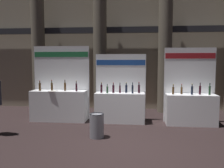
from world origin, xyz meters
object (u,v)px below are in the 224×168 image
at_px(exhibitor_booth_1, 120,104).
at_px(trash_bin, 97,126).
at_px(exhibitor_booth_2, 191,106).
at_px(exhibitor_booth_0, 60,102).

distance_m(exhibitor_booth_1, trash_bin, 1.85).
bearing_deg(exhibitor_booth_2, trash_bin, -149.20).
distance_m(exhibitor_booth_0, trash_bin, 2.40).
bearing_deg(exhibitor_booth_1, trash_bin, -105.86).
xyz_separation_m(exhibitor_booth_1, exhibitor_booth_2, (2.30, -0.09, 0.02)).
relative_size(exhibitor_booth_0, exhibitor_booth_1, 1.12).
height_order(exhibitor_booth_0, exhibitor_booth_2, exhibitor_booth_0).
relative_size(exhibitor_booth_1, exhibitor_booth_2, 0.92).
xyz_separation_m(exhibitor_booth_0, exhibitor_booth_1, (2.10, -0.00, -0.05)).
bearing_deg(exhibitor_booth_0, exhibitor_booth_2, -1.26).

